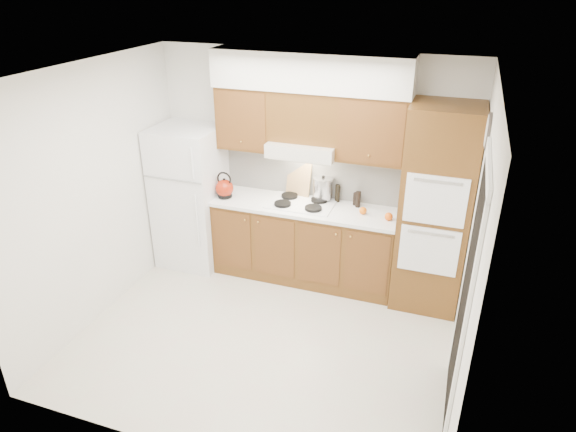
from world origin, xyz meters
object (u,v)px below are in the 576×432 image
(oven_cabinet, at_px, (435,210))
(stock_pot, at_px, (323,188))
(kettle, at_px, (225,188))
(fridge, at_px, (191,197))

(oven_cabinet, xyz_separation_m, stock_pot, (-1.26, 0.23, -0.01))
(oven_cabinet, relative_size, stock_pot, 9.39)
(oven_cabinet, height_order, stock_pot, oven_cabinet)
(oven_cabinet, relative_size, kettle, 10.54)
(fridge, xyz_separation_m, oven_cabinet, (2.85, 0.03, 0.24))
(oven_cabinet, bearing_deg, kettle, -178.13)
(fridge, height_order, kettle, fridge)
(fridge, height_order, stock_pot, fridge)
(fridge, bearing_deg, stock_pot, 9.37)
(oven_cabinet, distance_m, stock_pot, 1.28)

